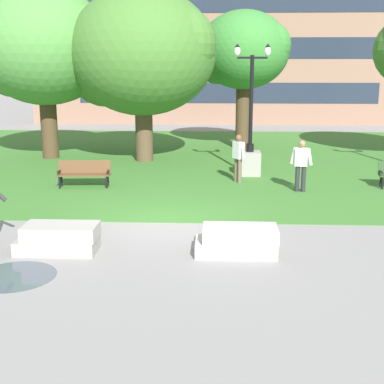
# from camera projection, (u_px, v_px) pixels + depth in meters

# --- Properties ---
(ground_plane) EXTENTS (140.00, 140.00, 0.00)m
(ground_plane) POSITION_uv_depth(u_px,v_px,m) (166.00, 223.00, 14.33)
(ground_plane) COLOR gray
(grass_lawn) EXTENTS (40.00, 20.00, 0.02)m
(grass_lawn) POSITION_uv_depth(u_px,v_px,m) (187.00, 158.00, 24.04)
(grass_lawn) COLOR #3D752D
(grass_lawn) RESTS_ON ground
(concrete_block_center) EXTENTS (1.82, 0.90, 0.64)m
(concrete_block_center) POSITION_uv_depth(u_px,v_px,m) (59.00, 239.00, 12.07)
(concrete_block_center) COLOR #9E9991
(concrete_block_center) RESTS_ON ground
(concrete_block_left) EXTENTS (1.82, 0.90, 0.64)m
(concrete_block_left) POSITION_uv_depth(u_px,v_px,m) (238.00, 241.00, 11.92)
(concrete_block_left) COLOR #BCB7B2
(concrete_block_left) RESTS_ON ground
(puddle) EXTENTS (1.68, 1.68, 0.01)m
(puddle) POSITION_uv_depth(u_px,v_px,m) (14.00, 276.00, 10.73)
(puddle) COLOR #47515B
(puddle) RESTS_ON ground
(park_bench_far_left) EXTENTS (1.83, 0.66, 0.90)m
(park_bench_far_left) POSITION_uv_depth(u_px,v_px,m) (84.00, 172.00, 18.36)
(park_bench_far_left) COLOR brown
(park_bench_far_left) RESTS_ON grass_lawn
(lamp_post_left) EXTENTS (1.32, 0.80, 4.85)m
(lamp_post_left) POSITION_uv_depth(u_px,v_px,m) (250.00, 149.00, 20.21)
(lamp_post_left) COLOR gray
(lamp_post_left) RESTS_ON grass_lawn
(tree_far_left) EXTENTS (6.51, 6.20, 7.24)m
(tree_far_left) POSITION_uv_depth(u_px,v_px,m) (141.00, 54.00, 22.45)
(tree_far_left) COLOR brown
(tree_far_left) RESTS_ON grass_lawn
(tree_near_right) EXTENTS (4.63, 4.41, 6.66)m
(tree_near_right) POSITION_uv_depth(u_px,v_px,m) (243.00, 52.00, 25.75)
(tree_near_right) COLOR #4C3823
(tree_near_right) RESTS_ON grass_lawn
(tree_near_left) EXTENTS (6.20, 5.91, 7.38)m
(tree_near_left) POSITION_uv_depth(u_px,v_px,m) (43.00, 48.00, 23.10)
(tree_near_left) COLOR #4C3823
(tree_near_left) RESTS_ON grass_lawn
(person_bystander_near_lawn) EXTENTS (0.49, 0.78, 1.71)m
(person_bystander_near_lawn) POSITION_uv_depth(u_px,v_px,m) (238.00, 156.00, 18.97)
(person_bystander_near_lawn) COLOR brown
(person_bystander_near_lawn) RESTS_ON grass_lawn
(person_bystander_far_lawn) EXTENTS (0.72, 0.36, 1.71)m
(person_bystander_far_lawn) POSITION_uv_depth(u_px,v_px,m) (301.00, 163.00, 17.57)
(person_bystander_far_lawn) COLOR #28282D
(person_bystander_far_lawn) RESTS_ON grass_lawn
(building_facade_distant) EXTENTS (27.61, 1.03, 11.20)m
(building_facade_distant) POSITION_uv_depth(u_px,v_px,m) (228.00, 42.00, 36.72)
(building_facade_distant) COLOR #8E6B56
(building_facade_distant) RESTS_ON ground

